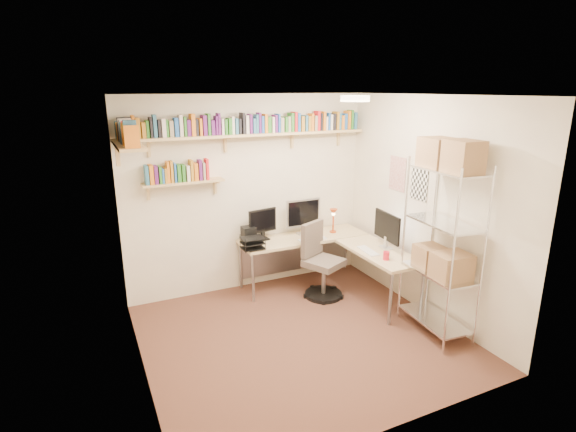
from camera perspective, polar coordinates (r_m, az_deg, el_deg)
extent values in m
plane|color=#4B2C20|center=(4.98, 1.66, -15.07)|extent=(3.20, 3.20, 0.00)
cube|color=#F0E7C3|center=(5.79, -4.96, 2.78)|extent=(3.20, 0.04, 2.50)
cube|color=#F0E7C3|center=(4.03, -18.97, -3.98)|extent=(0.04, 3.00, 2.50)
cube|color=#F0E7C3|center=(5.36, 17.23, 1.02)|extent=(0.04, 3.00, 2.50)
cube|color=#F0E7C3|center=(3.28, 13.86, -8.15)|extent=(3.20, 0.04, 2.50)
cube|color=white|center=(4.27, 1.94, 15.08)|extent=(3.20, 3.00, 0.04)
cube|color=white|center=(5.69, 13.71, 5.23)|extent=(0.01, 0.30, 0.42)
cube|color=white|center=(5.40, 16.31, 3.94)|extent=(0.01, 0.28, 0.38)
cylinder|color=#FFEAC6|center=(4.79, 8.52, 14.53)|extent=(0.30, 0.30, 0.06)
cube|color=#D5BA78|center=(5.55, -4.69, 10.27)|extent=(3.05, 0.25, 0.03)
cube|color=#D5BA78|center=(4.80, -19.69, 8.52)|extent=(0.25, 1.00, 0.03)
cube|color=#D5BA78|center=(5.42, -13.12, 4.20)|extent=(0.95, 0.20, 0.02)
cube|color=#D5BA78|center=(5.33, -17.23, 8.62)|extent=(0.03, 0.20, 0.20)
cube|color=#D5BA78|center=(5.52, -7.87, 9.42)|extent=(0.03, 0.20, 0.20)
cube|color=#D5BA78|center=(5.85, 0.68, 9.93)|extent=(0.03, 0.20, 0.20)
cube|color=#D5BA78|center=(6.19, 6.61, 10.15)|extent=(0.03, 0.20, 0.20)
cube|color=#2E688A|center=(5.21, -20.16, 10.43)|extent=(0.04, 0.12, 0.23)
cube|color=gray|center=(5.22, -19.60, 10.47)|extent=(0.04, 0.13, 0.23)
cube|color=orange|center=(5.22, -19.07, 10.64)|extent=(0.03, 0.14, 0.25)
cube|color=#B17821|center=(5.23, -18.55, 10.54)|extent=(0.04, 0.13, 0.22)
cube|color=#B17821|center=(5.24, -17.90, 10.33)|extent=(0.04, 0.12, 0.17)
cube|color=#2C7426|center=(5.24, -17.45, 10.46)|extent=(0.03, 0.12, 0.19)
cube|color=black|center=(5.25, -17.05, 10.70)|extent=(0.03, 0.15, 0.22)
cube|color=#2E688A|center=(5.25, -16.59, 10.89)|extent=(0.04, 0.12, 0.25)
cube|color=black|center=(5.26, -16.06, 10.61)|extent=(0.03, 0.12, 0.19)
cube|color=beige|center=(5.27, -15.58, 10.73)|extent=(0.04, 0.14, 0.20)
cube|color=#2C7426|center=(5.28, -15.15, 10.69)|extent=(0.02, 0.11, 0.19)
cube|color=gray|center=(5.28, -14.65, 10.67)|extent=(0.04, 0.11, 0.18)
cube|color=#225BB3|center=(5.29, -14.04, 10.88)|extent=(0.04, 0.11, 0.21)
cube|color=beige|center=(5.30, -13.49, 11.09)|extent=(0.04, 0.12, 0.24)
cube|color=#2C7426|center=(5.31, -13.04, 11.01)|extent=(0.03, 0.15, 0.22)
cube|color=#591C69|center=(5.32, -12.56, 10.86)|extent=(0.04, 0.12, 0.18)
cube|color=orange|center=(5.33, -12.06, 11.25)|extent=(0.04, 0.14, 0.25)
cube|color=black|center=(5.34, -11.59, 10.97)|extent=(0.03, 0.12, 0.19)
cube|color=orange|center=(5.35, -11.14, 11.03)|extent=(0.03, 0.14, 0.19)
cube|color=#591C69|center=(5.36, -10.65, 11.25)|extent=(0.04, 0.15, 0.23)
cube|color=#2C7426|center=(5.38, -10.13, 11.38)|extent=(0.03, 0.14, 0.25)
cube|color=#591C69|center=(5.39, -9.63, 11.01)|extent=(0.04, 0.13, 0.17)
cube|color=#591C69|center=(5.40, -9.15, 11.29)|extent=(0.02, 0.11, 0.22)
cube|color=#591C69|center=(5.41, -8.84, 11.48)|extent=(0.03, 0.12, 0.25)
cube|color=beige|center=(5.42, -8.42, 11.16)|extent=(0.03, 0.13, 0.18)
cube|color=#2C7426|center=(5.44, -8.03, 11.15)|extent=(0.03, 0.14, 0.18)
cube|color=#2C7426|center=(5.45, -7.51, 11.24)|extent=(0.04, 0.14, 0.19)
cube|color=beige|center=(5.46, -7.11, 11.36)|extent=(0.03, 0.11, 0.21)
cube|color=#2E688A|center=(5.48, -6.67, 11.27)|extent=(0.03, 0.13, 0.18)
cube|color=black|center=(5.49, -6.24, 11.25)|extent=(0.03, 0.11, 0.18)
cube|color=black|center=(5.50, -5.82, 11.64)|extent=(0.03, 0.15, 0.25)
cube|color=beige|center=(5.52, -5.36, 11.50)|extent=(0.04, 0.14, 0.22)
cube|color=#591C69|center=(5.53, -4.90, 11.59)|extent=(0.03, 0.13, 0.23)
cube|color=#2E688A|center=(5.55, -4.45, 11.35)|extent=(0.04, 0.13, 0.18)
cube|color=#2E688A|center=(5.56, -4.08, 11.60)|extent=(0.03, 0.12, 0.22)
cube|color=#591C69|center=(5.58, -3.74, 11.73)|extent=(0.03, 0.12, 0.24)
cube|color=#225BB3|center=(5.59, -3.40, 11.54)|extent=(0.03, 0.13, 0.20)
cube|color=orange|center=(5.60, -3.01, 11.67)|extent=(0.04, 0.14, 0.23)
cube|color=#2C7426|center=(5.62, -2.54, 11.50)|extent=(0.04, 0.11, 0.19)
cube|color=beige|center=(5.64, -2.06, 11.53)|extent=(0.03, 0.13, 0.19)
cube|color=#591C69|center=(5.66, -1.69, 11.65)|extent=(0.03, 0.13, 0.21)
cube|color=#225BB3|center=(5.67, -1.37, 11.73)|extent=(0.02, 0.15, 0.22)
cube|color=gray|center=(5.69, -0.93, 11.51)|extent=(0.04, 0.12, 0.18)
cube|color=#2C7426|center=(5.71, -0.43, 11.57)|extent=(0.04, 0.14, 0.19)
cube|color=gray|center=(5.73, -0.05, 11.60)|extent=(0.03, 0.13, 0.19)
cube|color=#2C7426|center=(5.75, 0.35, 11.83)|extent=(0.04, 0.13, 0.23)
cube|color=red|center=(5.77, 0.78, 11.90)|extent=(0.03, 0.14, 0.24)
cube|color=#225BB3|center=(5.79, 1.19, 11.82)|extent=(0.04, 0.13, 0.23)
cube|color=#B17821|center=(5.81, 1.64, 11.65)|extent=(0.04, 0.15, 0.19)
cube|color=#2E688A|center=(5.84, 2.10, 11.70)|extent=(0.03, 0.15, 0.20)
cube|color=#B17821|center=(5.86, 2.52, 11.66)|extent=(0.04, 0.13, 0.19)
cube|color=orange|center=(5.88, 2.92, 11.83)|extent=(0.03, 0.12, 0.22)
cube|color=gray|center=(5.90, 3.33, 11.70)|extent=(0.04, 0.13, 0.19)
cube|color=red|center=(5.92, 3.70, 11.99)|extent=(0.04, 0.13, 0.25)
cube|color=black|center=(5.94, 4.04, 11.86)|extent=(0.02, 0.13, 0.22)
cube|color=orange|center=(5.96, 4.40, 11.97)|extent=(0.04, 0.13, 0.24)
cube|color=beige|center=(5.98, 4.74, 11.65)|extent=(0.03, 0.11, 0.17)
cube|color=#225BB3|center=(5.99, 5.00, 11.88)|extent=(0.02, 0.13, 0.22)
cube|color=beige|center=(6.01, 5.29, 11.79)|extent=(0.03, 0.13, 0.20)
cube|color=black|center=(6.04, 5.68, 11.84)|extent=(0.04, 0.14, 0.21)
cube|color=#B17821|center=(6.06, 6.09, 11.96)|extent=(0.03, 0.13, 0.23)
cube|color=#2E688A|center=(6.08, 6.39, 11.86)|extent=(0.03, 0.12, 0.21)
cube|color=orange|center=(6.10, 6.71, 11.73)|extent=(0.04, 0.14, 0.18)
cube|color=#225BB3|center=(6.13, 7.12, 11.83)|extent=(0.04, 0.11, 0.20)
cube|color=orange|center=(6.15, 7.51, 12.00)|extent=(0.04, 0.13, 0.24)
cube|color=#2C7426|center=(6.18, 7.91, 12.05)|extent=(0.03, 0.12, 0.25)
cube|color=#2E688A|center=(6.21, 8.27, 11.91)|extent=(0.04, 0.15, 0.22)
cube|color=orange|center=(4.36, -19.21, 9.46)|extent=(0.13, 0.03, 0.21)
cube|color=red|center=(4.40, -19.26, 9.46)|extent=(0.12, 0.04, 0.20)
cube|color=#2E688A|center=(4.44, -19.35, 9.81)|extent=(0.11, 0.02, 0.25)
cube|color=#2C7426|center=(4.47, -19.38, 9.65)|extent=(0.12, 0.02, 0.22)
cube|color=black|center=(4.50, -19.45, 9.88)|extent=(0.11, 0.03, 0.25)
cube|color=orange|center=(4.55, -19.50, 9.75)|extent=(0.13, 0.04, 0.22)
cube|color=gray|center=(4.59, -19.56, 9.77)|extent=(0.14, 0.03, 0.21)
cube|color=red|center=(4.64, -19.63, 9.90)|extent=(0.11, 0.04, 0.23)
cube|color=#2E688A|center=(4.70, -19.69, 9.78)|extent=(0.14, 0.04, 0.20)
cube|color=#2E688A|center=(4.74, -19.76, 9.90)|extent=(0.14, 0.04, 0.21)
cube|color=beige|center=(4.78, -19.83, 10.06)|extent=(0.11, 0.02, 0.23)
cube|color=black|center=(4.82, -19.88, 10.08)|extent=(0.12, 0.04, 0.23)
cube|color=beige|center=(4.87, -19.92, 9.97)|extent=(0.12, 0.04, 0.20)
cube|color=beige|center=(4.90, -19.98, 10.19)|extent=(0.12, 0.02, 0.23)
cube|color=black|center=(4.94, -20.03, 10.28)|extent=(0.14, 0.03, 0.25)
cube|color=#B17821|center=(4.98, -20.04, 9.93)|extent=(0.12, 0.04, 0.18)
cube|color=orange|center=(5.02, -20.09, 9.96)|extent=(0.12, 0.03, 0.18)
cube|color=#B17821|center=(5.07, -20.15, 10.07)|extent=(0.15, 0.04, 0.19)
cube|color=black|center=(5.11, -20.19, 10.01)|extent=(0.13, 0.02, 0.17)
cube|color=#2E688A|center=(5.15, -20.25, 10.18)|extent=(0.13, 0.03, 0.20)
cube|color=#2E688A|center=(5.20, -20.30, 10.18)|extent=(0.15, 0.04, 0.19)
cube|color=#2E688A|center=(5.33, -17.54, 5.00)|extent=(0.04, 0.14, 0.22)
cube|color=orange|center=(5.33, -17.02, 5.07)|extent=(0.04, 0.15, 0.22)
cube|color=#591C69|center=(5.34, -16.48, 5.06)|extent=(0.04, 0.14, 0.21)
cube|color=#2C7426|center=(5.35, -15.98, 5.06)|extent=(0.03, 0.14, 0.20)
cube|color=#225BB3|center=(5.36, -15.65, 4.96)|extent=(0.02, 0.14, 0.17)
cube|color=#B17821|center=(5.36, -15.33, 5.00)|extent=(0.03, 0.14, 0.17)
cube|color=orange|center=(5.36, -15.03, 5.42)|extent=(0.03, 0.12, 0.24)
cube|color=#B17821|center=(5.37, -14.60, 5.48)|extent=(0.03, 0.12, 0.25)
cube|color=#225BB3|center=(5.38, -14.21, 5.38)|extent=(0.02, 0.12, 0.22)
cube|color=#2C7426|center=(5.39, -13.74, 5.34)|extent=(0.04, 0.13, 0.20)
cube|color=#2C7426|center=(5.40, -13.18, 5.37)|extent=(0.04, 0.12, 0.20)
cube|color=beige|center=(5.41, -12.65, 5.34)|extent=(0.04, 0.14, 0.18)
cube|color=#B17821|center=(5.41, -12.21, 5.71)|extent=(0.03, 0.15, 0.25)
cube|color=orange|center=(5.43, -11.70, 5.54)|extent=(0.04, 0.13, 0.20)
cube|color=#591C69|center=(5.44, -11.14, 5.78)|extent=(0.04, 0.12, 0.24)
cube|color=gray|center=(5.45, -10.73, 5.65)|extent=(0.03, 0.14, 0.21)
cube|color=red|center=(5.46, -10.31, 5.90)|extent=(0.03, 0.12, 0.25)
cube|color=beige|center=(5.96, 2.00, -2.80)|extent=(1.71, 0.54, 0.04)
cube|color=beige|center=(5.56, 11.53, -4.54)|extent=(0.54, 1.17, 0.04)
cylinder|color=gray|center=(5.59, -4.45, -7.85)|extent=(0.04, 0.04, 0.63)
cylinder|color=gray|center=(5.98, -6.00, -6.25)|extent=(0.04, 0.04, 0.63)
cylinder|color=gray|center=(6.64, 7.32, -3.98)|extent=(0.04, 0.04, 0.63)
cylinder|color=gray|center=(5.17, 12.88, -10.25)|extent=(0.04, 0.04, 0.63)
cylinder|color=gray|center=(5.44, 16.67, -9.18)|extent=(0.04, 0.04, 0.63)
cube|color=gray|center=(6.26, 0.99, -4.68)|extent=(1.62, 0.02, 0.49)
cube|color=silver|center=(5.98, 1.94, 0.41)|extent=(0.49, 0.03, 0.38)
cube|color=black|center=(5.97, 2.02, 0.37)|extent=(0.45, 0.00, 0.33)
cube|color=black|center=(5.76, -3.25, -0.60)|extent=(0.40, 0.03, 0.31)
cube|color=black|center=(5.58, 12.46, -1.32)|extent=(0.03, 0.52, 0.34)
cube|color=silver|center=(5.57, 12.32, -1.35)|extent=(0.00, 0.47, 0.29)
cube|color=white|center=(5.84, 3.12, -2.97)|extent=(0.38, 0.12, 0.01)
cube|color=white|center=(5.51, 10.13, -4.38)|extent=(0.12, 0.36, 0.01)
cylinder|color=#AD390E|center=(6.16, 5.72, -1.98)|extent=(0.09, 0.09, 0.02)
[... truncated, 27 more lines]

